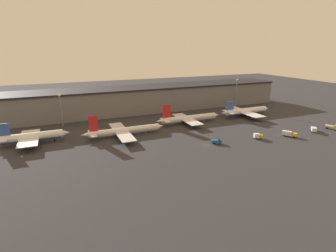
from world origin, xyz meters
TOP-DOWN VIEW (x-y plane):
  - ground at (0.00, 0.00)m, footprint 600.00×600.00m
  - terminal_building at (0.00, 88.64)m, footprint 225.81×30.85m
  - airplane_0 at (-85.33, 38.38)m, footprint 39.13×29.90m
  - airplane_1 at (-36.68, 31.87)m, footprint 48.82×37.56m
  - airplane_2 at (10.23, 40.80)m, footprint 47.76×31.71m
  - airplane_3 at (58.48, 41.35)m, footprint 43.65×35.75m
  - service_vehicle_0 at (32.08, -2.39)m, footprint 5.27×4.26m
  - service_vehicle_1 at (72.85, -5.31)m, footprint 7.06×7.24m
  - service_vehicle_2 at (87.15, -6.95)m, footprint 4.09×7.62m
  - service_vehicle_3 at (6.22, 0.04)m, footprint 5.66×4.52m
  - service_vehicle_4 at (51.43, -6.25)m, footprint 6.77×7.80m
  - lamp_post_0 at (-68.98, 67.67)m, footprint 1.80×1.80m
  - lamp_post_1 at (69.12, 67.67)m, footprint 1.80×1.80m

SIDE VIEW (x-z plane):
  - ground at x=0.00m, z-range 0.00..0.00m
  - service_vehicle_3 at x=6.22m, z-range -0.08..2.79m
  - service_vehicle_1 at x=72.85m, z-range 0.22..3.07m
  - service_vehicle_0 at x=32.08m, z-range 0.17..3.22m
  - service_vehicle_2 at x=87.15m, z-range 0.13..3.37m
  - service_vehicle_4 at x=51.43m, z-range 0.21..3.31m
  - airplane_1 at x=-36.68m, z-range -3.76..10.18m
  - airplane_2 at x=10.23m, z-range -3.69..10.64m
  - airplane_0 at x=-85.33m, z-range -2.51..10.19m
  - airplane_3 at x=58.48m, z-range -2.38..10.09m
  - terminal_building at x=0.00m, z-range 0.04..19.73m
  - lamp_post_0 at x=-68.98m, z-range 3.20..24.69m
  - lamp_post_1 at x=69.12m, z-range 3.38..28.00m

